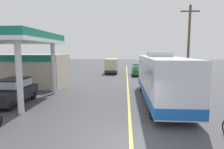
# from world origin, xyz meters

# --- Properties ---
(ground) EXTENTS (120.00, 120.00, 0.00)m
(ground) POSITION_xyz_m (0.00, 20.00, 0.00)
(ground) COLOR #424247
(lane_divider_stripe) EXTENTS (0.16, 50.00, 0.01)m
(lane_divider_stripe) POSITION_xyz_m (0.00, 15.00, 0.00)
(lane_divider_stripe) COLOR #D8CC4C
(lane_divider_stripe) RESTS_ON ground
(coach_bus_main) EXTENTS (2.60, 11.04, 3.69)m
(coach_bus_main) POSITION_xyz_m (2.37, 6.93, 1.72)
(coach_bus_main) COLOR silver
(coach_bus_main) RESTS_ON ground
(gas_station_roadside) EXTENTS (9.10, 11.95, 5.10)m
(gas_station_roadside) POSITION_xyz_m (-10.25, 10.27, 2.63)
(gas_station_roadside) COLOR #147259
(gas_station_roadside) RESTS_ON ground
(car_at_pump) EXTENTS (1.70, 4.20, 1.82)m
(car_at_pump) POSITION_xyz_m (-8.23, 5.40, 1.01)
(car_at_pump) COLOR black
(car_at_pump) RESTS_ON ground
(minibus_opposing_lane) EXTENTS (2.04, 6.13, 2.44)m
(minibus_opposing_lane) POSITION_xyz_m (-2.61, 25.34, 1.47)
(minibus_opposing_lane) COLOR #BFB799
(minibus_opposing_lane) RESTS_ON ground
(pedestrian_near_pump) EXTENTS (0.55, 0.22, 1.66)m
(pedestrian_near_pump) POSITION_xyz_m (-8.51, 7.06, 0.93)
(pedestrian_near_pump) COLOR #33333F
(pedestrian_near_pump) RESTS_ON ground
(car_trailing_behind_bus) EXTENTS (1.70, 4.20, 1.82)m
(car_trailing_behind_bus) POSITION_xyz_m (1.61, 22.11, 1.01)
(car_trailing_behind_bus) COLOR #1E602D
(car_trailing_behind_bus) RESTS_ON ground
(utility_pole_roadside) EXTENTS (1.80, 0.24, 8.18)m
(utility_pole_roadside) POSITION_xyz_m (5.94, 12.14, 4.27)
(utility_pole_roadside) COLOR brown
(utility_pole_roadside) RESTS_ON ground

